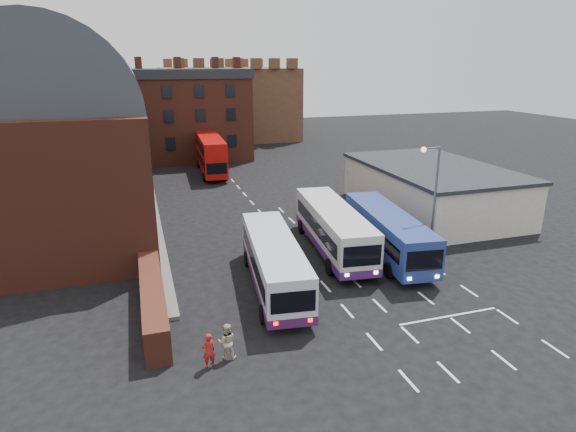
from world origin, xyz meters
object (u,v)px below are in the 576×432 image
object	(u,v)px
bus_blue	(388,231)
street_lamp	(432,192)
bus_red_double	(211,155)
pedestrian_beige	(227,341)
bus_white_inbound	(333,226)
bus_white_outbound	(274,260)
pedestrian_red	(209,351)

from	to	relation	value
bus_blue	street_lamp	xyz separation A→B (m)	(2.34, -1.46, 2.95)
bus_red_double	street_lamp	size ratio (longest dim) A/B	1.43
street_lamp	pedestrian_beige	distance (m)	17.61
bus_white_inbound	bus_red_double	bearing A→B (deg)	-75.05
bus_red_double	street_lamp	bearing A→B (deg)	110.65
bus_red_double	pedestrian_beige	world-z (taller)	bus_red_double
bus_white_outbound	bus_white_inbound	size ratio (longest dim) A/B	0.94
street_lamp	bus_white_inbound	bearing A→B (deg)	150.06
bus_blue	bus_red_double	bearing A→B (deg)	-68.57
street_lamp	pedestrian_red	xyz separation A→B (m)	(-16.37, -7.89, -3.94)
bus_blue	pedestrian_beige	size ratio (longest dim) A/B	6.62
bus_red_double	pedestrian_red	size ratio (longest dim) A/B	6.66
pedestrian_beige	bus_red_double	bearing A→B (deg)	-84.53
bus_white_outbound	street_lamp	size ratio (longest dim) A/B	1.45
bus_white_outbound	bus_white_inbound	distance (m)	7.15
street_lamp	pedestrian_beige	bearing A→B (deg)	-154.28
bus_blue	pedestrian_red	bearing A→B (deg)	40.50
street_lamp	bus_white_outbound	bearing A→B (deg)	-174.53
bus_white_outbound	bus_white_inbound	xyz separation A→B (m)	(5.66, 4.37, 0.11)
bus_white_inbound	bus_red_double	xyz separation A→B (m)	(-4.35, 27.72, 0.46)
bus_white_inbound	pedestrian_beige	bearing A→B (deg)	53.71
bus_white_outbound	pedestrian_beige	bearing A→B (deg)	-116.28
street_lamp	pedestrian_red	distance (m)	18.60
bus_red_double	pedestrian_red	world-z (taller)	bus_red_double
bus_blue	bus_white_inbound	bearing A→B (deg)	-21.67
bus_red_double	pedestrian_beige	bearing A→B (deg)	84.67
pedestrian_red	bus_blue	bearing A→B (deg)	-157.18
bus_blue	pedestrian_beige	xyz separation A→B (m)	(-13.13, -8.91, -0.96)
bus_white_outbound	pedestrian_red	distance (m)	8.51
bus_red_double	pedestrian_beige	size ratio (longest dim) A/B	6.43
bus_white_outbound	bus_white_inbound	world-z (taller)	bus_white_inbound
bus_white_inbound	bus_red_double	size ratio (longest dim) A/B	1.07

